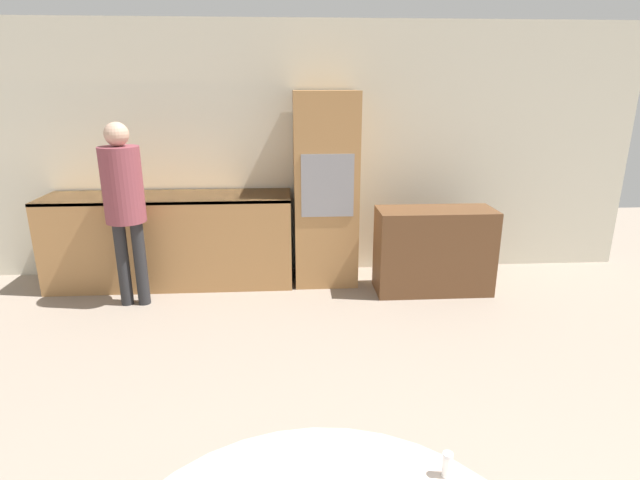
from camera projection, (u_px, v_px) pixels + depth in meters
The scene contains 6 objects.
wall_back at pixel (309, 152), 5.24m from camera, with size 6.99×0.05×2.60m.
kitchen_counter at pixel (171, 239), 5.07m from camera, with size 2.44×0.60×0.93m.
oven_unit at pixel (325, 190), 5.03m from camera, with size 0.63×0.59×1.93m.
sideboard at pixel (434, 251), 4.89m from camera, with size 1.13×0.45×0.84m.
person_standing at pixel (124, 196), 4.40m from camera, with size 0.35×0.35×1.68m.
salt_shaker at pixel (447, 464), 1.60m from camera, with size 0.03×0.03×0.09m.
Camera 1 is at (-0.22, 0.17, 1.97)m, focal length 28.00 mm.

